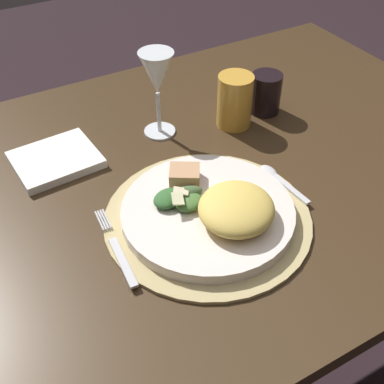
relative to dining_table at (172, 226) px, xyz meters
name	(u,v)px	position (x,y,z in m)	size (l,w,h in m)	color
dining_table	(172,226)	(0.00, 0.00, 0.00)	(1.31, 0.81, 0.76)	#3D2B19
placemat	(207,218)	(0.01, -0.12, 0.12)	(0.33, 0.33, 0.01)	tan
dinner_plate	(208,212)	(0.01, -0.12, 0.13)	(0.27, 0.27, 0.02)	white
pasta_serving	(236,208)	(0.03, -0.16, 0.16)	(0.12, 0.12, 0.04)	#E3BF56
salad_greens	(180,198)	(-0.02, -0.09, 0.15)	(0.09, 0.08, 0.03)	#477233
bread_piece	(185,175)	(0.01, -0.04, 0.15)	(0.05, 0.04, 0.02)	tan
fork	(117,250)	(-0.15, -0.12, 0.12)	(0.03, 0.17, 0.00)	silver
spoon	(277,178)	(0.16, -0.10, 0.12)	(0.02, 0.12, 0.01)	silver
napkin	(56,160)	(-0.16, 0.14, 0.12)	(0.15, 0.12, 0.02)	white
wine_glass	(157,76)	(0.05, 0.14, 0.24)	(0.06, 0.06, 0.17)	silver
amber_tumbler	(235,101)	(0.19, 0.09, 0.17)	(0.07, 0.07, 0.10)	gold
dark_tumbler	(266,93)	(0.27, 0.10, 0.16)	(0.06, 0.06, 0.08)	black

